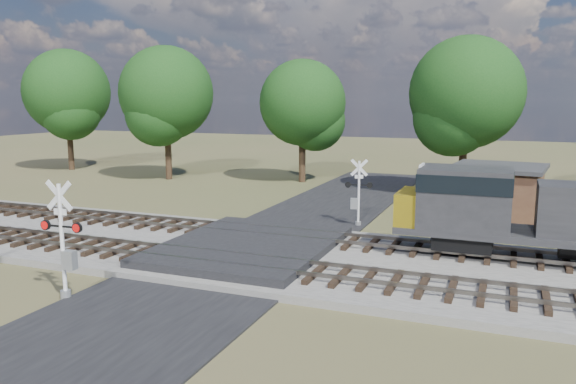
% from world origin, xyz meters
% --- Properties ---
extents(ground, '(160.00, 160.00, 0.00)m').
position_xyz_m(ground, '(0.00, 0.00, 0.00)').
color(ground, '#484F2A').
rests_on(ground, ground).
extents(ballast_bed, '(140.00, 10.00, 0.30)m').
position_xyz_m(ballast_bed, '(10.00, 0.50, 0.15)').
color(ballast_bed, gray).
rests_on(ballast_bed, ground).
extents(road, '(7.00, 60.00, 0.08)m').
position_xyz_m(road, '(0.00, 0.00, 0.04)').
color(road, black).
rests_on(road, ground).
extents(crossing_panel, '(7.00, 9.00, 0.62)m').
position_xyz_m(crossing_panel, '(0.00, 0.50, 0.32)').
color(crossing_panel, '#262628').
rests_on(crossing_panel, ground).
extents(track_near, '(140.00, 2.60, 0.33)m').
position_xyz_m(track_near, '(3.12, -2.00, 0.41)').
color(track_near, black).
rests_on(track_near, ballast_bed).
extents(track_far, '(140.00, 2.60, 0.33)m').
position_xyz_m(track_far, '(3.12, 3.00, 0.41)').
color(track_far, black).
rests_on(track_far, ballast_bed).
extents(crossing_signal_near, '(1.69, 0.37, 4.20)m').
position_xyz_m(crossing_signal_near, '(-3.48, -6.89, 1.75)').
color(crossing_signal_near, silver).
rests_on(crossing_signal_near, ground).
extents(crossing_signal_far, '(1.49, 0.41, 3.72)m').
position_xyz_m(crossing_signal_far, '(2.98, 7.93, 1.55)').
color(crossing_signal_far, silver).
rests_on(crossing_signal_far, ground).
extents(equipment_shed, '(5.41, 5.41, 3.30)m').
position_xyz_m(equipment_shed, '(10.07, 11.57, 1.67)').
color(equipment_shed, '#4F3022').
rests_on(equipment_shed, ground).
extents(treeline, '(79.22, 10.34, 11.71)m').
position_xyz_m(treeline, '(0.53, 20.72, 6.98)').
color(treeline, black).
rests_on(treeline, ground).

